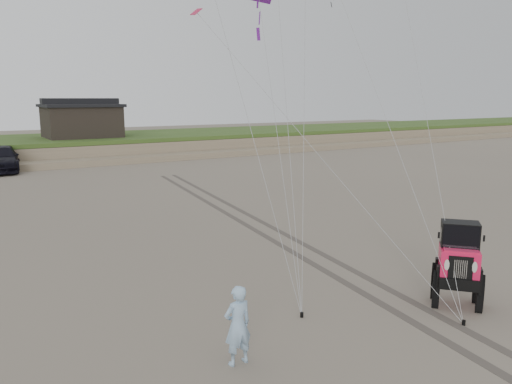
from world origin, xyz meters
TOP-DOWN VIEW (x-y plane):
  - ground at (0.00, 0.00)m, footprint 160.00×160.00m
  - dune_ridge at (0.00, 37.50)m, footprint 160.00×14.25m
  - cabin at (2.00, 37.00)m, footprint 6.40×5.40m
  - truck_c at (-5.10, 30.94)m, footprint 3.20×6.24m
  - jeep at (1.97, -0.89)m, footprint 4.69×4.46m
  - man at (-3.98, -0.39)m, footprint 0.59×0.40m
  - stake_main at (-1.66, 0.61)m, footprint 0.08×0.08m
  - stake_aux at (1.20, -1.68)m, footprint 0.08×0.08m
  - tire_tracks at (2.00, 8.00)m, footprint 5.22×29.74m

SIDE VIEW (x-z plane):
  - ground at x=0.00m, z-range 0.00..0.00m
  - tire_tracks at x=2.00m, z-range 0.00..0.01m
  - stake_main at x=-1.66m, z-range 0.00..0.12m
  - stake_aux at x=1.20m, z-range 0.00..0.12m
  - man at x=-3.98m, z-range 0.00..1.60m
  - dune_ridge at x=0.00m, z-range -0.04..1.68m
  - jeep at x=1.97m, z-range 0.00..1.69m
  - truck_c at x=-5.10m, z-range 0.00..1.73m
  - cabin at x=2.00m, z-range 1.56..4.91m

